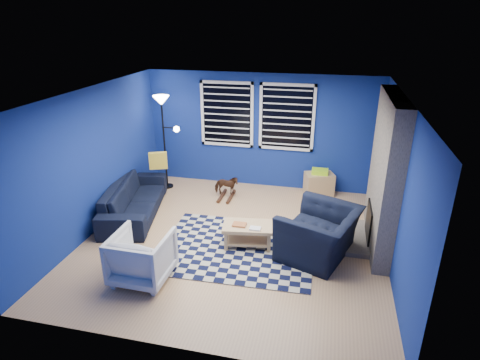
# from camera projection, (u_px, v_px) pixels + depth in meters

# --- Properties ---
(floor) EXTENTS (5.00, 5.00, 0.00)m
(floor) POSITION_uv_depth(u_px,v_px,m) (234.00, 240.00, 6.92)
(floor) COLOR tan
(floor) RESTS_ON ground
(ceiling) EXTENTS (5.00, 5.00, 0.00)m
(ceiling) POSITION_uv_depth(u_px,v_px,m) (233.00, 95.00, 5.96)
(ceiling) COLOR white
(ceiling) RESTS_ON wall_back
(wall_back) EXTENTS (5.00, 0.00, 5.00)m
(wall_back) POSITION_uv_depth(u_px,v_px,m) (261.00, 132.00, 8.69)
(wall_back) COLOR navy
(wall_back) RESTS_ON floor
(wall_left) EXTENTS (0.00, 5.00, 5.00)m
(wall_left) POSITION_uv_depth(u_px,v_px,m) (94.00, 161.00, 6.95)
(wall_left) COLOR navy
(wall_left) RESTS_ON floor
(wall_right) EXTENTS (0.00, 5.00, 5.00)m
(wall_right) POSITION_uv_depth(u_px,v_px,m) (398.00, 187.00, 5.92)
(wall_right) COLOR navy
(wall_right) RESTS_ON floor
(fireplace) EXTENTS (0.65, 2.00, 2.50)m
(fireplace) POSITION_uv_depth(u_px,v_px,m) (384.00, 177.00, 6.42)
(fireplace) COLOR gray
(fireplace) RESTS_ON floor
(window_left) EXTENTS (1.17, 0.06, 1.42)m
(window_left) POSITION_uv_depth(u_px,v_px,m) (227.00, 114.00, 8.67)
(window_left) COLOR black
(window_left) RESTS_ON wall_back
(window_right) EXTENTS (1.17, 0.06, 1.42)m
(window_right) POSITION_uv_depth(u_px,v_px,m) (287.00, 118.00, 8.41)
(window_right) COLOR black
(window_right) RESTS_ON wall_back
(tv) EXTENTS (0.07, 1.00, 0.58)m
(tv) POSITION_uv_depth(u_px,v_px,m) (382.00, 139.00, 7.68)
(tv) COLOR black
(tv) RESTS_ON wall_right
(rug) EXTENTS (2.55, 2.07, 0.02)m
(rug) POSITION_uv_depth(u_px,v_px,m) (237.00, 247.00, 6.68)
(rug) COLOR black
(rug) RESTS_ON floor
(sofa) EXTENTS (2.32, 1.30, 0.64)m
(sofa) POSITION_uv_depth(u_px,v_px,m) (134.00, 199.00, 7.70)
(sofa) COLOR black
(sofa) RESTS_ON floor
(armchair_big) EXTENTS (1.51, 1.42, 0.79)m
(armchair_big) POSITION_uv_depth(u_px,v_px,m) (319.00, 234.00, 6.34)
(armchair_big) COLOR black
(armchair_big) RESTS_ON floor
(armchair_bent) EXTENTS (0.81, 0.83, 0.75)m
(armchair_bent) POSITION_uv_depth(u_px,v_px,m) (142.00, 257.00, 5.78)
(armchair_bent) COLOR gray
(armchair_bent) RESTS_ON floor
(rocking_horse) EXTENTS (0.29, 0.53, 0.43)m
(rocking_horse) POSITION_uv_depth(u_px,v_px,m) (226.00, 186.00, 8.40)
(rocking_horse) COLOR #4C3118
(rocking_horse) RESTS_ON floor
(coffee_table) EXTENTS (0.89, 0.59, 0.42)m
(coffee_table) POSITION_uv_depth(u_px,v_px,m) (248.00, 231.00, 6.64)
(coffee_table) COLOR tan
(coffee_table) RESTS_ON rug
(cabinet) EXTENTS (0.68, 0.56, 0.57)m
(cabinet) POSITION_uv_depth(u_px,v_px,m) (319.00, 184.00, 8.57)
(cabinet) COLOR tan
(cabinet) RESTS_ON floor
(floor_lamp) EXTENTS (0.56, 0.34, 2.05)m
(floor_lamp) POSITION_uv_depth(u_px,v_px,m) (163.00, 114.00, 8.40)
(floor_lamp) COLOR black
(floor_lamp) RESTS_ON floor
(throw_pillow) EXTENTS (0.38, 0.24, 0.35)m
(throw_pillow) POSITION_uv_depth(u_px,v_px,m) (158.00, 161.00, 8.27)
(throw_pillow) COLOR gold
(throw_pillow) RESTS_ON sofa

